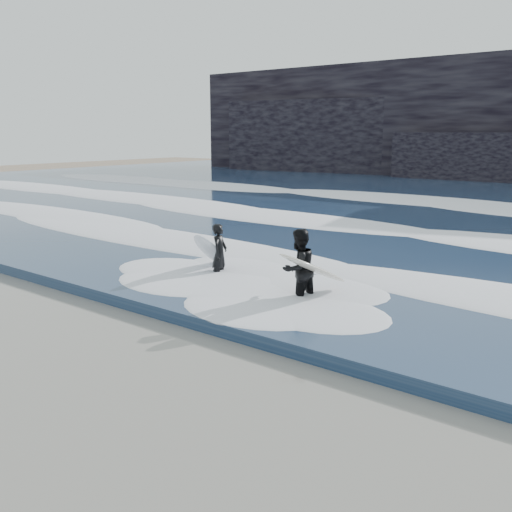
# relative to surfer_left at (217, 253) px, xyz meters

# --- Properties ---
(ground) EXTENTS (120.00, 120.00, 0.00)m
(ground) POSITION_rel_surfer_left_xyz_m (2.19, -6.26, -0.83)
(ground) COLOR #876A50
(ground) RESTS_ON ground
(foam_near) EXTENTS (60.00, 3.20, 0.20)m
(foam_near) POSITION_rel_surfer_left_xyz_m (2.19, 2.74, -0.43)
(foam_near) COLOR white
(foam_near) RESTS_ON sea
(foam_mid) EXTENTS (60.00, 4.00, 0.24)m
(foam_mid) POSITION_rel_surfer_left_xyz_m (2.19, 9.74, -0.41)
(foam_mid) COLOR white
(foam_mid) RESTS_ON sea
(foam_far) EXTENTS (60.00, 4.80, 0.30)m
(foam_far) POSITION_rel_surfer_left_xyz_m (2.19, 18.74, -0.38)
(foam_far) COLOR white
(foam_far) RESTS_ON sea
(surfer_left) EXTENTS (1.30, 1.97, 1.63)m
(surfer_left) POSITION_rel_surfer_left_xyz_m (0.00, 0.00, 0.00)
(surfer_left) COLOR black
(surfer_left) RESTS_ON ground
(surfer_right) EXTENTS (1.36, 2.24, 1.89)m
(surfer_right) POSITION_rel_surfer_left_xyz_m (3.14, -0.58, 0.13)
(surfer_right) COLOR black
(surfer_right) RESTS_ON ground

